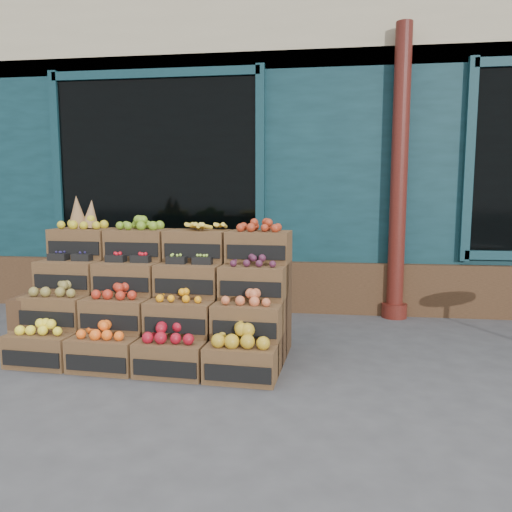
# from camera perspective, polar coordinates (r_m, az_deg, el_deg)

# --- Properties ---
(ground) EXTENTS (60.00, 60.00, 0.00)m
(ground) POSITION_cam_1_polar(r_m,az_deg,el_deg) (3.93, 1.55, -13.76)
(ground) COLOR #444447
(ground) RESTS_ON ground
(shop_facade) EXTENTS (12.00, 6.24, 4.80)m
(shop_facade) POSITION_cam_1_polar(r_m,az_deg,el_deg) (8.82, 5.36, 13.68)
(shop_facade) COLOR #103037
(shop_facade) RESTS_ON ground
(crate_display) EXTENTS (2.27, 1.20, 1.39)m
(crate_display) POSITION_cam_1_polar(r_m,az_deg,el_deg) (4.45, -10.99, -5.63)
(crate_display) COLOR brown
(crate_display) RESTS_ON ground
(spare_crates) EXTENTS (0.53, 0.38, 0.52)m
(spare_crates) POSITION_cam_1_polar(r_m,az_deg,el_deg) (4.75, -22.74, -7.33)
(spare_crates) COLOR brown
(spare_crates) RESTS_ON ground
(shopkeeper) EXTENTS (0.78, 0.61, 1.89)m
(shopkeeper) POSITION_cam_1_polar(r_m,az_deg,el_deg) (6.72, -12.92, 3.15)
(shopkeeper) COLOR #185421
(shopkeeper) RESTS_ON ground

